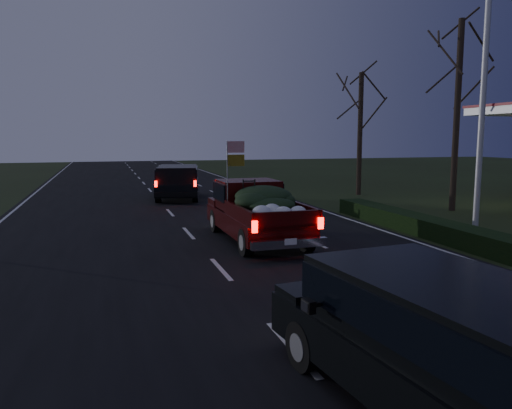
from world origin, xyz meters
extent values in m
plane|color=black|center=(0.00, 0.00, 0.00)|extent=(120.00, 120.00, 0.00)
cube|color=black|center=(0.00, 0.00, 0.01)|extent=(14.00, 120.00, 0.02)
cube|color=black|center=(7.80, 3.00, 0.30)|extent=(1.00, 10.00, 0.60)
cylinder|color=silver|center=(9.50, 2.00, 4.50)|extent=(0.20, 0.20, 9.00)
cylinder|color=black|center=(12.50, 7.00, 4.25)|extent=(0.28, 0.28, 8.50)
cylinder|color=black|center=(11.50, 14.00, 3.50)|extent=(0.28, 0.28, 7.00)
cube|color=#370707|center=(1.92, 3.21, 0.63)|extent=(2.16, 5.29, 0.58)
cube|color=#370707|center=(1.91, 4.16, 1.42)|extent=(1.97, 1.70, 0.95)
cube|color=black|center=(1.91, 4.16, 1.53)|extent=(2.07, 1.60, 0.58)
cube|color=#370707|center=(1.93, 1.84, 0.95)|extent=(1.98, 2.97, 0.06)
ellipsoid|color=black|center=(1.98, 2.37, 1.42)|extent=(1.70, 1.91, 0.63)
cylinder|color=gray|center=(0.97, 3.20, 2.16)|extent=(0.03, 0.03, 2.11)
cube|color=red|center=(1.25, 3.20, 3.04)|extent=(0.55, 0.03, 0.36)
cube|color=gold|center=(1.25, 3.20, 2.62)|extent=(0.55, 0.03, 0.36)
cube|color=black|center=(1.10, 15.05, 0.66)|extent=(3.05, 5.42, 0.64)
cube|color=black|center=(1.05, 14.79, 1.38)|extent=(2.66, 4.03, 0.85)
cube|color=black|center=(1.05, 14.79, 1.47)|extent=(2.75, 3.95, 0.51)
cube|color=black|center=(0.98, -7.20, 0.63)|extent=(2.55, 5.07, 0.61)
cube|color=black|center=(1.01, -7.45, 1.32)|extent=(2.29, 3.75, 0.81)
cube|color=black|center=(1.01, -7.45, 1.40)|extent=(2.38, 3.66, 0.49)
cube|color=black|center=(-0.31, -6.37, 1.20)|extent=(0.13, 0.23, 0.16)
camera|label=1|loc=(-2.75, -12.05, 3.34)|focal=35.00mm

